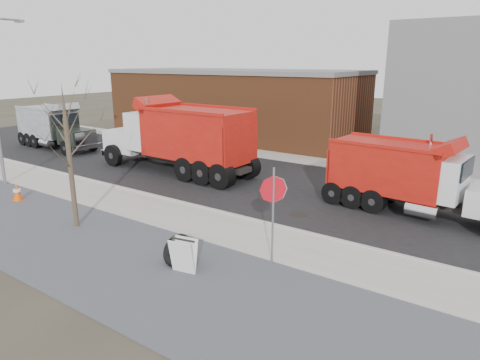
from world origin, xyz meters
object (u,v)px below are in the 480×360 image
Objects in this scene: stop_sign at (273,200)px; dump_truck_red_a at (412,175)px; dump_truck_red_b at (179,136)px; dump_truck_grey at (54,125)px; fire_hydrant at (178,250)px; truck_tire at (177,250)px; sandwich_board at (184,256)px.

dump_truck_red_a reaches higher than stop_sign.
dump_truck_red_a is 0.81× the size of dump_truck_red_b.
dump_truck_grey reaches higher than stop_sign.
dump_truck_grey reaches higher than fire_hydrant.
dump_truck_red_a is at bearing 62.30° from truck_tire.
sandwich_board is at bearing -24.54° from fire_hydrant.
dump_truck_grey reaches higher than dump_truck_red_a.
stop_sign reaches higher than fire_hydrant.
dump_truck_red_b is (-11.95, -0.38, 0.44)m from dump_truck_red_a.
sandwich_board reaches higher than fire_hydrant.
sandwich_board is 9.84m from dump_truck_red_a.
stop_sign is 0.43× the size of dump_truck_grey.
dump_truck_red_b is 11.83m from dump_truck_grey.
fire_hydrant is 0.14× the size of dump_truck_grey.
stop_sign is 0.31× the size of dump_truck_red_b.
truck_tire is at bearing -169.23° from stop_sign.
truck_tire is at bearing 139.25° from sandwich_board.
dump_truck_grey reaches higher than truck_tire.
dump_truck_red_a is (4.53, 8.62, 1.13)m from truck_tire.
dump_truck_grey reaches higher than sandwich_board.
dump_truck_red_b is (-7.39, 8.20, 1.60)m from fire_hydrant.
fire_hydrant is 0.12× the size of dump_truck_red_a.
stop_sign is at bearing 147.17° from dump_truck_red_b.
truck_tire reaches higher than fire_hydrant.
truck_tire is at bearing 133.33° from dump_truck_red_b.
dump_truck_grey is (-23.78, -0.27, 0.01)m from dump_truck_red_a.
dump_truck_red_a is 1.11× the size of dump_truck_grey.
truck_tire is at bearing -112.98° from dump_truck_red_a.
dump_truck_red_b reaches higher than sandwich_board.
dump_truck_red_a is (4.56, 8.58, 1.16)m from fire_hydrant.
sandwich_board is 11.76m from dump_truck_red_b.
fire_hydrant is 0.66m from sandwich_board.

